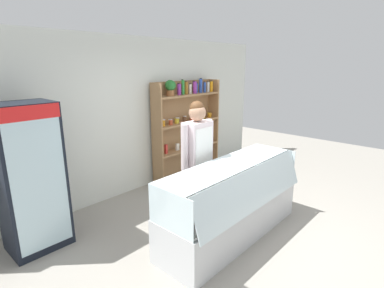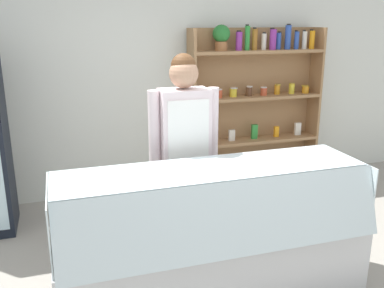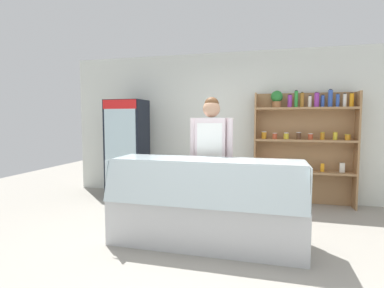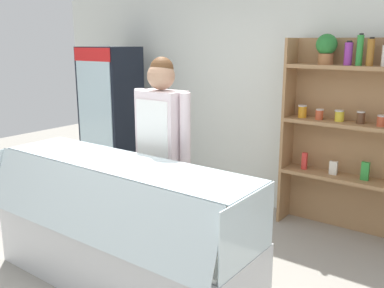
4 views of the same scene
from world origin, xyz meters
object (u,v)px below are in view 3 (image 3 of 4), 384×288
Objects in this scene: drinks_fridge at (127,150)px; shop_clerk at (211,150)px; deli_display_case at (205,218)px; shelving_unit at (303,141)px.

shop_clerk is (1.79, -1.09, 0.14)m from drinks_fridge.
drinks_fridge is 0.81× the size of deli_display_case.
shelving_unit is 1.97m from shop_clerk.
shelving_unit is 1.11× the size of shop_clerk.
shelving_unit reaches higher than shop_clerk.
drinks_fridge reaches higher than shop_clerk.
shop_clerk is at bearing -131.53° from shelving_unit.
drinks_fridge is 0.93× the size of shelving_unit.
drinks_fridge is 2.55m from deli_display_case.
deli_display_case is at bearing -85.46° from shop_clerk.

